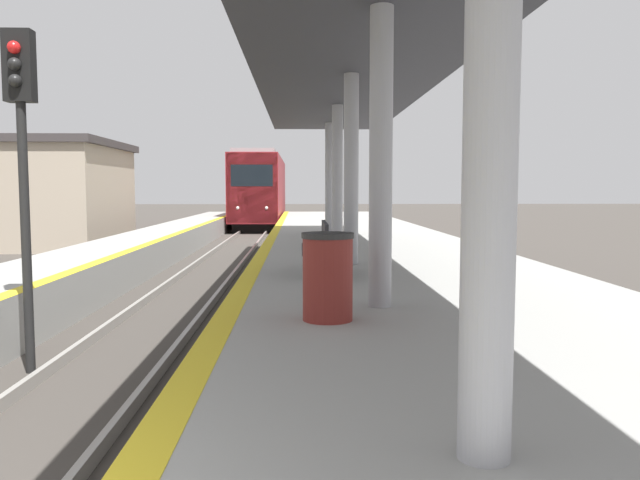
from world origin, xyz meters
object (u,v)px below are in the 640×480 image
at_px(bench, 318,247).
at_px(trash_bin, 328,276).
at_px(train, 261,190).
at_px(signal_near, 21,136).

bearing_deg(bench, trash_bin, -90.05).
bearing_deg(bench, train, 95.40).
relative_size(trash_bin, bench, 0.62).
height_order(signal_near, trash_bin, signal_near).
xyz_separation_m(signal_near, trash_bin, (3.85, -1.06, -1.68)).
bearing_deg(signal_near, bench, 36.62).
xyz_separation_m(train, trash_bin, (2.85, -34.07, -0.94)).
bearing_deg(train, bench, -84.60).
bearing_deg(train, signal_near, -91.75).
distance_m(train, trash_bin, 34.20).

